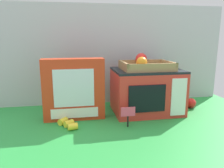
% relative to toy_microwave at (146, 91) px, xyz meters
% --- Properties ---
extents(ground_plane, '(1.70, 1.70, 0.00)m').
position_rel_toy_microwave_xyz_m(ground_plane, '(-0.21, -0.04, -0.13)').
color(ground_plane, green).
rests_on(ground_plane, ground).
extents(display_back_panel, '(1.61, 0.03, 0.63)m').
position_rel_toy_microwave_xyz_m(display_back_panel, '(-0.21, 0.24, 0.19)').
color(display_back_panel, '#B7BABF').
rests_on(display_back_panel, ground).
extents(toy_microwave, '(0.38, 0.28, 0.25)m').
position_rel_toy_microwave_xyz_m(toy_microwave, '(0.00, 0.00, 0.00)').
color(toy_microwave, red).
rests_on(toy_microwave, ground).
extents(food_groups_crate, '(0.27, 0.21, 0.09)m').
position_rel_toy_microwave_xyz_m(food_groups_crate, '(-0.02, -0.01, 0.15)').
color(food_groups_crate, '#A37F51').
rests_on(food_groups_crate, toy_microwave).
extents(cookie_set_box, '(0.32, 0.08, 0.32)m').
position_rel_toy_microwave_xyz_m(cookie_set_box, '(-0.41, -0.04, 0.04)').
color(cookie_set_box, red).
rests_on(cookie_set_box, ground).
extents(price_sign, '(0.07, 0.01, 0.10)m').
position_rel_toy_microwave_xyz_m(price_sign, '(-0.16, -0.20, -0.06)').
color(price_sign, black).
rests_on(price_sign, ground).
extents(loose_toy_banana, '(0.10, 0.12, 0.03)m').
position_rel_toy_microwave_xyz_m(loose_toy_banana, '(-0.45, -0.15, -0.11)').
color(loose_toy_banana, yellow).
rests_on(loose_toy_banana, ground).
extents(loose_toy_apple, '(0.06, 0.06, 0.06)m').
position_rel_toy_microwave_xyz_m(loose_toy_apple, '(0.29, 0.01, -0.09)').
color(loose_toy_apple, red).
rests_on(loose_toy_apple, ground).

